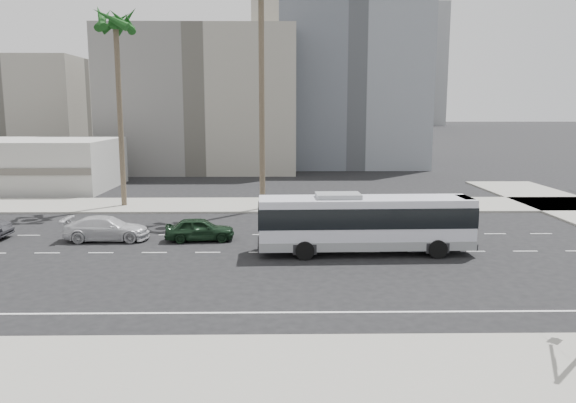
{
  "coord_description": "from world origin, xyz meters",
  "views": [
    {
      "loc": [
        -1.93,
        -30.56,
        7.94
      ],
      "look_at": [
        -1.42,
        4.0,
        2.25
      ],
      "focal_mm": 34.82,
      "sensor_mm": 36.0,
      "label": 1
    }
  ],
  "objects_px": {
    "city_bus": "(365,222)",
    "palm_mid": "(116,27)",
    "car_b": "(107,228)",
    "car_a": "(200,229)"
  },
  "relations": [
    {
      "from": "city_bus",
      "to": "palm_mid",
      "type": "distance_m",
      "value": 26.56
    },
    {
      "from": "car_a",
      "to": "palm_mid",
      "type": "relative_size",
      "value": 0.26
    },
    {
      "from": "city_bus",
      "to": "car_b",
      "type": "xyz_separation_m",
      "value": [
        -15.37,
        3.33,
        -1.04
      ]
    },
    {
      "from": "car_b",
      "to": "car_a",
      "type": "bearing_deg",
      "value": -93.21
    },
    {
      "from": "palm_mid",
      "to": "car_a",
      "type": "bearing_deg",
      "value": -56.83
    },
    {
      "from": "car_b",
      "to": "palm_mid",
      "type": "height_order",
      "value": "palm_mid"
    },
    {
      "from": "car_b",
      "to": "palm_mid",
      "type": "xyz_separation_m",
      "value": [
        -2.25,
        12.05,
        13.62
      ]
    },
    {
      "from": "city_bus",
      "to": "palm_mid",
      "type": "relative_size",
      "value": 0.75
    },
    {
      "from": "car_a",
      "to": "palm_mid",
      "type": "height_order",
      "value": "palm_mid"
    },
    {
      "from": "car_b",
      "to": "palm_mid",
      "type": "bearing_deg",
      "value": 8.96
    }
  ]
}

